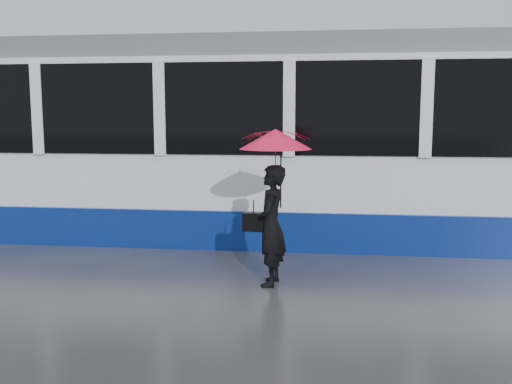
# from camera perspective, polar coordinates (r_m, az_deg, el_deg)

# --- Properties ---
(ground) EXTENTS (90.00, 90.00, 0.00)m
(ground) POSITION_cam_1_polar(r_m,az_deg,el_deg) (7.75, -2.67, -8.06)
(ground) COLOR #2A2A2F
(ground) RESTS_ON ground
(rails) EXTENTS (34.00, 1.51, 0.02)m
(rails) POSITION_cam_1_polar(r_m,az_deg,el_deg) (10.15, -0.23, -4.20)
(rails) COLOR #3F3D38
(rails) RESTS_ON ground
(tram) EXTENTS (26.00, 2.56, 3.35)m
(tram) POSITION_cam_1_polar(r_m,az_deg,el_deg) (9.85, 6.73, 4.94)
(tram) COLOR white
(tram) RESTS_ON ground
(woman) EXTENTS (0.38, 0.56, 1.50)m
(woman) POSITION_cam_1_polar(r_m,az_deg,el_deg) (7.05, 1.52, -3.37)
(woman) COLOR black
(woman) RESTS_ON ground
(umbrella) EXTENTS (0.92, 0.92, 1.01)m
(umbrella) POSITION_cam_1_polar(r_m,az_deg,el_deg) (6.93, 1.96, 3.90)
(umbrella) COLOR #EA1371
(umbrella) RESTS_ON ground
(handbag) EXTENTS (0.27, 0.13, 0.41)m
(handbag) POSITION_cam_1_polar(r_m,az_deg,el_deg) (7.09, -0.24, -3.00)
(handbag) COLOR black
(handbag) RESTS_ON ground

